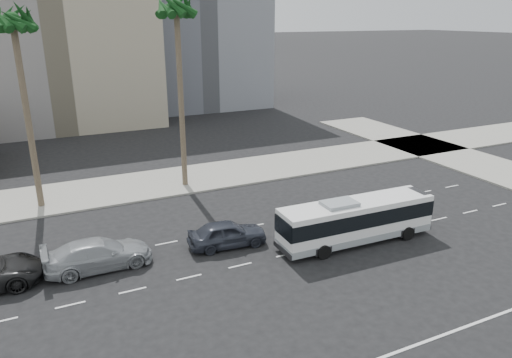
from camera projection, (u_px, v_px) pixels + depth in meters
ground at (330, 245)px, 29.21m from camera, size 700.00×700.00×0.00m
sidewalk_north at (232, 172)px, 42.42m from camera, size 120.00×7.00×0.15m
midrise_beige_west at (52, 52)px, 59.82m from camera, size 24.00×18.00×18.00m
midrise_gray_center at (186, 18)px, 72.63m from camera, size 20.00×20.00×26.00m
city_bus at (356, 219)px, 29.10m from camera, size 10.09×2.52×2.88m
car_a at (227, 234)px, 28.82m from camera, size 2.36×4.91×1.62m
car_b at (99, 254)px, 26.28m from camera, size 2.44×5.82×1.68m
palm_near at (176, 12)px, 34.88m from camera, size 4.44×4.44×14.97m
palm_mid at (13, 25)px, 30.78m from camera, size 4.57×4.57×14.14m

